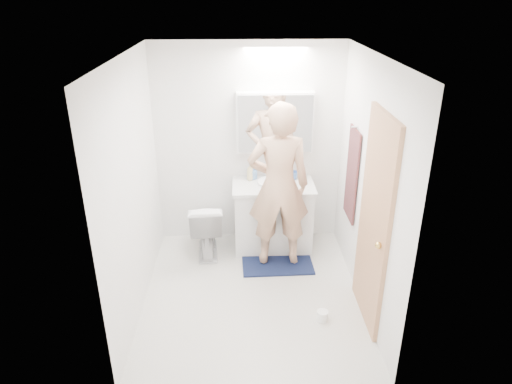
{
  "coord_description": "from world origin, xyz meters",
  "views": [
    {
      "loc": [
        -0.1,
        -3.92,
        2.93
      ],
      "look_at": [
        0.05,
        0.25,
        1.05
      ],
      "focal_mm": 32.27,
      "sensor_mm": 36.0,
      "label": 1
    }
  ],
  "objects_px": {
    "toilet": "(206,227)",
    "medicine_cabinet": "(275,123)",
    "person": "(279,186)",
    "toilet_paper_roll": "(322,316)",
    "soap_bottle_a": "(250,172)",
    "soap_bottle_b": "(253,172)",
    "vanity_cabinet": "(273,217)",
    "toothbrush_cup": "(294,175)"
  },
  "relations": [
    {
      "from": "toothbrush_cup",
      "to": "toilet",
      "type": "bearing_deg",
      "value": -165.28
    },
    {
      "from": "person",
      "to": "toilet_paper_roll",
      "type": "distance_m",
      "value": 1.41
    },
    {
      "from": "toilet",
      "to": "medicine_cabinet",
      "type": "bearing_deg",
      "value": -162.46
    },
    {
      "from": "soap_bottle_b",
      "to": "vanity_cabinet",
      "type": "bearing_deg",
      "value": -37.44
    },
    {
      "from": "vanity_cabinet",
      "to": "medicine_cabinet",
      "type": "relative_size",
      "value": 1.02
    },
    {
      "from": "toilet_paper_roll",
      "to": "person",
      "type": "bearing_deg",
      "value": 109.47
    },
    {
      "from": "toilet",
      "to": "person",
      "type": "xyz_separation_m",
      "value": [
        0.82,
        -0.28,
        0.63
      ]
    },
    {
      "from": "vanity_cabinet",
      "to": "medicine_cabinet",
      "type": "distance_m",
      "value": 1.13
    },
    {
      "from": "person",
      "to": "soap_bottle_b",
      "type": "relative_size",
      "value": 10.67
    },
    {
      "from": "medicine_cabinet",
      "to": "person",
      "type": "height_order",
      "value": "person"
    },
    {
      "from": "toothbrush_cup",
      "to": "soap_bottle_a",
      "type": "bearing_deg",
      "value": -178.9
    },
    {
      "from": "toothbrush_cup",
      "to": "vanity_cabinet",
      "type": "bearing_deg",
      "value": -147.67
    },
    {
      "from": "person",
      "to": "toilet_paper_roll",
      "type": "height_order",
      "value": "person"
    },
    {
      "from": "medicine_cabinet",
      "to": "soap_bottle_b",
      "type": "bearing_deg",
      "value": -173.34
    },
    {
      "from": "vanity_cabinet",
      "to": "toothbrush_cup",
      "type": "xyz_separation_m",
      "value": [
        0.25,
        0.16,
        0.48
      ]
    },
    {
      "from": "soap_bottle_b",
      "to": "soap_bottle_a",
      "type": "bearing_deg",
      "value": -136.57
    },
    {
      "from": "person",
      "to": "soap_bottle_b",
      "type": "bearing_deg",
      "value": -67.03
    },
    {
      "from": "person",
      "to": "toilet_paper_roll",
      "type": "bearing_deg",
      "value": 107.78
    },
    {
      "from": "medicine_cabinet",
      "to": "soap_bottle_b",
      "type": "distance_m",
      "value": 0.65
    },
    {
      "from": "toilet",
      "to": "toothbrush_cup",
      "type": "height_order",
      "value": "toothbrush_cup"
    },
    {
      "from": "medicine_cabinet",
      "to": "toilet",
      "type": "bearing_deg",
      "value": -158.27
    },
    {
      "from": "person",
      "to": "toilet_paper_roll",
      "type": "xyz_separation_m",
      "value": [
        0.36,
        -1.01,
        -0.92
      ]
    },
    {
      "from": "medicine_cabinet",
      "to": "vanity_cabinet",
      "type": "bearing_deg",
      "value": -95.92
    },
    {
      "from": "medicine_cabinet",
      "to": "soap_bottle_a",
      "type": "distance_m",
      "value": 0.65
    },
    {
      "from": "soap_bottle_a",
      "to": "vanity_cabinet",
      "type": "bearing_deg",
      "value": -29.35
    },
    {
      "from": "medicine_cabinet",
      "to": "person",
      "type": "xyz_separation_m",
      "value": [
        0.0,
        -0.6,
        -0.53
      ]
    },
    {
      "from": "soap_bottle_a",
      "to": "toilet_paper_roll",
      "type": "bearing_deg",
      "value": -67.23
    },
    {
      "from": "vanity_cabinet",
      "to": "person",
      "type": "relative_size",
      "value": 0.49
    },
    {
      "from": "toilet",
      "to": "vanity_cabinet",
      "type": "bearing_deg",
      "value": -175.94
    },
    {
      "from": "medicine_cabinet",
      "to": "toothbrush_cup",
      "type": "xyz_separation_m",
      "value": [
        0.23,
        -0.05,
        -0.63
      ]
    },
    {
      "from": "toilet",
      "to": "soap_bottle_b",
      "type": "xyz_separation_m",
      "value": [
        0.56,
        0.3,
        0.57
      ]
    },
    {
      "from": "vanity_cabinet",
      "to": "soap_bottle_b",
      "type": "distance_m",
      "value": 0.6
    },
    {
      "from": "medicine_cabinet",
      "to": "soap_bottle_a",
      "type": "xyz_separation_m",
      "value": [
        -0.29,
        -0.06,
        -0.58
      ]
    },
    {
      "from": "medicine_cabinet",
      "to": "person",
      "type": "relative_size",
      "value": 0.48
    },
    {
      "from": "medicine_cabinet",
      "to": "toilet_paper_roll",
      "type": "relative_size",
      "value": 8.0
    },
    {
      "from": "soap_bottle_a",
      "to": "toothbrush_cup",
      "type": "relative_size",
      "value": 2.01
    },
    {
      "from": "toilet",
      "to": "soap_bottle_b",
      "type": "distance_m",
      "value": 0.85
    },
    {
      "from": "medicine_cabinet",
      "to": "soap_bottle_a",
      "type": "relative_size",
      "value": 4.28
    },
    {
      "from": "medicine_cabinet",
      "to": "toilet_paper_roll",
      "type": "distance_m",
      "value": 2.19
    },
    {
      "from": "soap_bottle_a",
      "to": "toilet_paper_roll",
      "type": "height_order",
      "value": "soap_bottle_a"
    },
    {
      "from": "medicine_cabinet",
      "to": "soap_bottle_b",
      "type": "xyz_separation_m",
      "value": [
        -0.26,
        -0.03,
        -0.59
      ]
    },
    {
      "from": "vanity_cabinet",
      "to": "medicine_cabinet",
      "type": "height_order",
      "value": "medicine_cabinet"
    }
  ]
}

